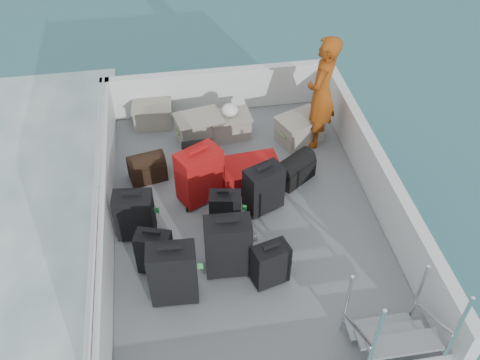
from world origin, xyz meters
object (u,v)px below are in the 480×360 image
object	(u,v)px
suitcase_4	(225,212)
suitcase_6	(271,265)
passenger	(322,93)
suitcase_2	(135,216)
crate_2	(230,126)
crate_0	(153,116)
crate_3	(300,130)
suitcase_0	(173,274)
suitcase_1	(155,253)
suitcase_5	(200,176)
suitcase_8	(250,173)
suitcase_7	(264,189)
crate_1	(199,129)
suitcase_3	(228,247)

from	to	relation	value
suitcase_4	suitcase_6	xyz separation A→B (m)	(0.38, -0.89, -0.01)
suitcase_6	passenger	world-z (taller)	passenger
suitcase_2	crate_2	bearing A→B (deg)	58.15
suitcase_2	crate_0	bearing A→B (deg)	89.16
crate_3	passenger	distance (m)	0.71
suitcase_0	suitcase_1	bearing A→B (deg)	117.46
suitcase_5	suitcase_2	bearing A→B (deg)	-175.83
suitcase_0	crate_0	size ratio (longest dim) A/B	1.41
suitcase_6	crate_2	xyz separation A→B (m)	(-0.05, 2.75, -0.11)
suitcase_0	suitcase_8	world-z (taller)	suitcase_0
suitcase_0	crate_0	world-z (taller)	suitcase_0
suitcase_7	passenger	size ratio (longest dim) A/B	0.39
crate_3	crate_1	bearing A→B (deg)	170.41
suitcase_6	suitcase_8	bearing A→B (deg)	72.41
suitcase_5	crate_1	bearing A→B (deg)	56.78
suitcase_2	suitcase_3	size ratio (longest dim) A/B	0.84
suitcase_2	suitcase_8	xyz separation A→B (m)	(1.54, 0.73, -0.17)
suitcase_0	crate_3	size ratio (longest dim) A/B	1.26
suitcase_7	crate_1	world-z (taller)	suitcase_7
suitcase_3	crate_2	world-z (taller)	suitcase_3
crate_2	crate_3	distance (m)	1.04
suitcase_2	suitcase_7	distance (m)	1.63
suitcase_0	suitcase_2	xyz separation A→B (m)	(-0.40, 1.00, -0.06)
suitcase_7	suitcase_3	bearing A→B (deg)	-145.73
crate_2	suitcase_3	bearing A→B (deg)	-98.86
suitcase_3	suitcase_7	distance (m)	1.09
suitcase_1	suitcase_4	distance (m)	1.02
suitcase_1	suitcase_2	bearing A→B (deg)	127.26
suitcase_1	suitcase_6	world-z (taller)	suitcase_1
suitcase_4	suitcase_7	size ratio (longest dim) A/B	0.85
suitcase_2	suitcase_3	distance (m)	1.25
suitcase_0	passenger	xyz separation A→B (m)	(2.27, 2.45, 0.46)
crate_0	crate_1	bearing A→B (deg)	-35.22
suitcase_0	suitcase_5	distance (m)	1.59
suitcase_1	suitcase_8	size ratio (longest dim) A/B	0.74
suitcase_7	crate_3	xyz separation A→B (m)	(0.81, 1.32, -0.14)
suitcase_3	suitcase_7	xyz separation A→B (m)	(0.59, 0.92, -0.06)
crate_1	suitcase_6	bearing A→B (deg)	-79.29
suitcase_1	suitcase_5	bearing A→B (deg)	77.95
suitcase_6	suitcase_8	distance (m)	1.68
suitcase_0	crate_2	world-z (taller)	suitcase_0
suitcase_4	passenger	distance (m)	2.26
suitcase_0	suitcase_5	world-z (taller)	suitcase_0
suitcase_1	crate_0	world-z (taller)	suitcase_1
suitcase_2	suitcase_6	xyz separation A→B (m)	(1.47, -0.95, -0.05)
suitcase_4	suitcase_6	size ratio (longest dim) A/B	1.02
suitcase_2	crate_2	size ratio (longest dim) A/B	1.17
crate_3	suitcase_1	bearing A→B (deg)	-136.44
suitcase_1	suitcase_8	distance (m)	1.87
suitcase_3	crate_0	bearing A→B (deg)	106.91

